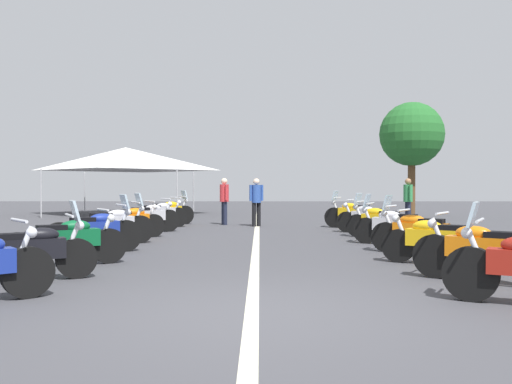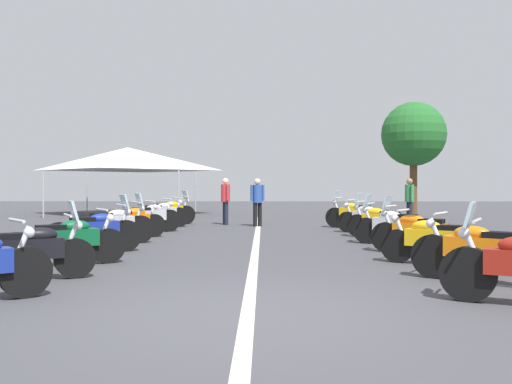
{
  "view_description": "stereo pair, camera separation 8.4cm",
  "coord_description": "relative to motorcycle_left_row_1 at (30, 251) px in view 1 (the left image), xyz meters",
  "views": [
    {
      "loc": [
        -6.05,
        -0.09,
        1.44
      ],
      "look_at": [
        6.92,
        0.0,
        1.25
      ],
      "focal_mm": 38.49,
      "sensor_mm": 36.0,
      "label": 1
    },
    {
      "loc": [
        -6.05,
        -0.17,
        1.44
      ],
      "look_at": [
        6.92,
        0.0,
        1.25
      ],
      "focal_mm": 38.49,
      "sensor_mm": 36.0,
      "label": 2
    }
  ],
  "objects": [
    {
      "name": "motorcycle_right_row_3",
      "position": [
        3.25,
        -6.66,
        0.01
      ],
      "size": [
        1.25,
        1.84,
        1.21
      ],
      "rotation": [
        0.0,
        0.0,
        1.0
      ],
      "color": "black",
      "rests_on": "ground_plane"
    },
    {
      "name": "lane_centre_stripe",
      "position": [
        5.68,
        -3.29,
        -0.46
      ],
      "size": [
        29.45,
        0.16,
        0.01
      ],
      "primitive_type": "cube",
      "color": "beige",
      "rests_on": "ground_plane"
    },
    {
      "name": "motorcycle_left_row_7",
      "position": [
        9.88,
        -0.08,
        0.01
      ],
      "size": [
        1.55,
        1.72,
        1.01
      ],
      "rotation": [
        0.0,
        0.0,
        -0.84
      ],
      "color": "black",
      "rests_on": "ground_plane"
    },
    {
      "name": "event_tent",
      "position": [
        18.16,
        3.04,
        2.19
      ],
      "size": [
        6.45,
        6.45,
        3.2
      ],
      "color": "white",
      "rests_on": "ground_plane"
    },
    {
      "name": "motorcycle_right_row_5",
      "position": [
        6.62,
        -6.6,
        0.0
      ],
      "size": [
        1.18,
        1.75,
        1.2
      ],
      "rotation": [
        0.0,
        0.0,
        1.01
      ],
      "color": "black",
      "rests_on": "ground_plane"
    },
    {
      "name": "roadside_tree_0",
      "position": [
        15.86,
        -9.99,
        3.13
      ],
      "size": [
        2.78,
        2.78,
        5.0
      ],
      "color": "brown",
      "rests_on": "ground_plane"
    },
    {
      "name": "motorcycle_right_row_7",
      "position": [
        9.85,
        -6.45,
        0.02
      ],
      "size": [
        1.13,
        1.89,
        1.22
      ],
      "rotation": [
        0.0,
        0.0,
        1.07
      ],
      "color": "black",
      "rests_on": "ground_plane"
    },
    {
      "name": "bystander_0",
      "position": [
        10.64,
        -3.26,
        0.5
      ],
      "size": [
        0.32,
        0.48,
        1.64
      ],
      "rotation": [
        0.0,
        0.0,
        3.64
      ],
      "color": "black",
      "rests_on": "ground_plane"
    },
    {
      "name": "motorcycle_left_row_2",
      "position": [
        1.5,
        -0.0,
        -0.0
      ],
      "size": [
        1.31,
        1.9,
        1.0
      ],
      "rotation": [
        0.0,
        0.0,
        -0.99
      ],
      "color": "black",
      "rests_on": "ground_plane"
    },
    {
      "name": "motorcycle_left_row_3",
      "position": [
        3.32,
        0.05,
        0.02
      ],
      "size": [
        1.2,
        1.8,
        1.23
      ],
      "rotation": [
        0.0,
        0.0,
        -1.01
      ],
      "color": "black",
      "rests_on": "ground_plane"
    },
    {
      "name": "motorcycle_left_row_1",
      "position": [
        0.0,
        0.0,
        0.0
      ],
      "size": [
        1.09,
        1.82,
        1.2
      ],
      "rotation": [
        0.0,
        0.0,
        -1.08
      ],
      "color": "black",
      "rests_on": "ground_plane"
    },
    {
      "name": "bystander_1",
      "position": [
        11.47,
        -8.65,
        0.51
      ],
      "size": [
        0.53,
        0.32,
        1.65
      ],
      "rotation": [
        0.0,
        0.0,
        1.69
      ],
      "color": "#1E2338",
      "rests_on": "ground_plane"
    },
    {
      "name": "motorcycle_left_row_8",
      "position": [
        11.3,
        -0.1,
        0.02
      ],
      "size": [
        1.25,
        1.84,
        1.22
      ],
      "rotation": [
        0.0,
        0.0,
        -1.0
      ],
      "color": "black",
      "rests_on": "ground_plane"
    },
    {
      "name": "motorcycle_right_row_6",
      "position": [
        8.05,
        -6.62,
        -0.01
      ],
      "size": [
        1.11,
        1.91,
        0.99
      ],
      "rotation": [
        0.0,
        0.0,
        1.1
      ],
      "color": "black",
      "rests_on": "ground_plane"
    },
    {
      "name": "motorcycle_right_row_1",
      "position": [
        -0.02,
        -6.67,
        0.01
      ],
      "size": [
        1.32,
        1.85,
        1.02
      ],
      "rotation": [
        0.0,
        0.0,
        0.97
      ],
      "color": "black",
      "rests_on": "ground_plane"
    },
    {
      "name": "ground_plane",
      "position": [
        -1.98,
        -3.29,
        -0.46
      ],
      "size": [
        80.0,
        80.0,
        0.0
      ],
      "primitive_type": "plane",
      "color": "#424247"
    },
    {
      "name": "bystander_2",
      "position": [
        11.36,
        -2.12,
        0.51
      ],
      "size": [
        0.49,
        0.32,
        1.66
      ],
      "rotation": [
        0.0,
        0.0,
        5.12
      ],
      "color": "#1E2338",
      "rests_on": "ground_plane"
    },
    {
      "name": "motorcycle_right_row_4",
      "position": [
        4.97,
        -6.6,
        0.01
      ],
      "size": [
        1.12,
        1.96,
        1.2
      ],
      "rotation": [
        0.0,
        0.0,
        1.1
      ],
      "color": "black",
      "rests_on": "ground_plane"
    },
    {
      "name": "motorcycle_left_row_5",
      "position": [
        6.49,
        0.08,
        -0.01
      ],
      "size": [
        1.27,
        1.72,
        0.99
      ],
      "rotation": [
        0.0,
        0.0,
        -0.96
      ],
      "color": "black",
      "rests_on": "ground_plane"
    },
    {
      "name": "motorcycle_right_row_2",
      "position": [
        1.7,
        -6.51,
        -0.01
      ],
      "size": [
        1.2,
        1.78,
        0.99
      ],
      "rotation": [
        0.0,
        0.0,
        1.0
      ],
      "color": "black",
      "rests_on": "ground_plane"
    },
    {
      "name": "motorcycle_left_row_4",
      "position": [
        4.98,
        0.15,
        0.02
      ],
      "size": [
        1.19,
        1.9,
        1.23
      ],
      "rotation": [
        0.0,
        0.0,
        -1.04
      ],
      "color": "black",
      "rests_on": "ground_plane"
    },
    {
      "name": "motorcycle_left_row_6",
      "position": [
        8.19,
        -0.07,
        0.01
      ],
      "size": [
        1.33,
        1.72,
        1.02
      ],
      "rotation": [
        0.0,
        0.0,
        -0.93
      ],
      "color": "black",
      "rests_on": "ground_plane"
    }
  ]
}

